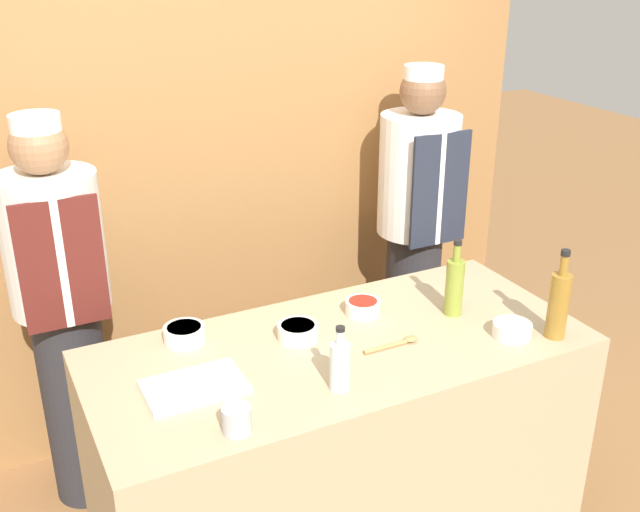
# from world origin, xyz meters

# --- Properties ---
(cabinet_wall) EXTENTS (3.03, 0.18, 2.40)m
(cabinet_wall) POSITION_xyz_m (0.00, 1.15, 1.20)
(cabinet_wall) COLOR olive
(cabinet_wall) RESTS_ON ground_plane
(counter) EXTENTS (1.76, 0.79, 0.90)m
(counter) POSITION_xyz_m (0.00, 0.00, 0.45)
(counter) COLOR tan
(counter) RESTS_ON ground_plane
(sauce_bowl_red) EXTENTS (0.13, 0.13, 0.05)m
(sauce_bowl_red) POSITION_xyz_m (0.19, 0.17, 0.93)
(sauce_bowl_red) COLOR white
(sauce_bowl_red) RESTS_ON counter
(sauce_bowl_white) EXTENTS (0.15, 0.15, 0.06)m
(sauce_bowl_white) POSITION_xyz_m (-0.48, 0.27, 0.93)
(sauce_bowl_white) COLOR white
(sauce_bowl_white) RESTS_ON counter
(sauce_bowl_orange) EXTENTS (0.14, 0.14, 0.05)m
(sauce_bowl_orange) POSITION_xyz_m (0.58, -0.22, 0.93)
(sauce_bowl_orange) COLOR white
(sauce_bowl_orange) RESTS_ON counter
(sauce_bowl_green) EXTENTS (0.15, 0.15, 0.06)m
(sauce_bowl_green) POSITION_xyz_m (-0.11, 0.11, 0.93)
(sauce_bowl_green) COLOR white
(sauce_bowl_green) RESTS_ON counter
(cutting_board) EXTENTS (0.32, 0.21, 0.02)m
(cutting_board) POSITION_xyz_m (-0.54, -0.04, 0.91)
(cutting_board) COLOR white
(cutting_board) RESTS_ON counter
(bottle_oil) EXTENTS (0.07, 0.07, 0.30)m
(bottle_oil) POSITION_xyz_m (0.49, 0.02, 1.02)
(bottle_oil) COLOR olive
(bottle_oil) RESTS_ON counter
(bottle_clear) EXTENTS (0.07, 0.07, 0.22)m
(bottle_clear) POSITION_xyz_m (-0.13, -0.24, 0.99)
(bottle_clear) COLOR silver
(bottle_clear) RESTS_ON counter
(bottle_vinegar) EXTENTS (0.07, 0.07, 0.34)m
(bottle_vinegar) POSITION_xyz_m (0.72, -0.29, 1.03)
(bottle_vinegar) COLOR olive
(bottle_vinegar) RESTS_ON counter
(cup_steel) EXTENTS (0.09, 0.09, 0.08)m
(cup_steel) POSITION_xyz_m (-0.50, -0.30, 0.94)
(cup_steel) COLOR #B7B7BC
(cup_steel) RESTS_ON counter
(wooden_spoon) EXTENTS (0.21, 0.04, 0.02)m
(wooden_spoon) POSITION_xyz_m (0.17, -0.09, 0.91)
(wooden_spoon) COLOR #B2844C
(wooden_spoon) RESTS_ON counter
(chef_left) EXTENTS (0.38, 0.38, 1.65)m
(chef_left) POSITION_xyz_m (-0.82, 0.76, 0.89)
(chef_left) COLOR #28282D
(chef_left) RESTS_ON ground_plane
(chef_right) EXTENTS (0.37, 0.37, 1.70)m
(chef_right) POSITION_xyz_m (0.82, 0.76, 0.92)
(chef_right) COLOR #28282D
(chef_right) RESTS_ON ground_plane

